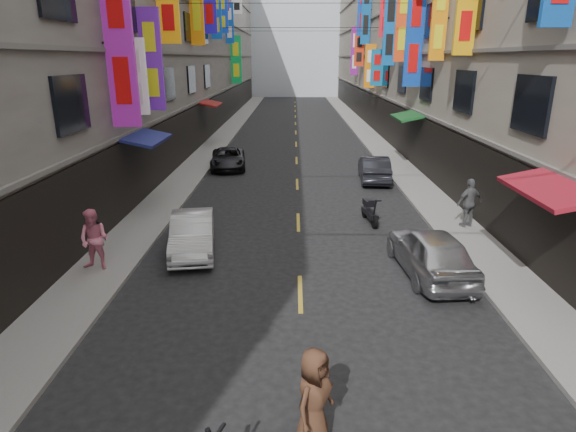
{
  "coord_description": "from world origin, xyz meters",
  "views": [
    {
      "loc": [
        -0.2,
        6.16,
        6.12
      ],
      "look_at": [
        -0.29,
        14.02,
        3.54
      ],
      "focal_mm": 30.0,
      "sensor_mm": 36.0,
      "label": 1
    }
  ],
  "objects_px": {
    "car_left_far": "(228,158)",
    "pedestrian_crossing": "(314,399)",
    "car_left_mid": "(192,233)",
    "pedestrian_lfar": "(94,240)",
    "car_right_mid": "(431,252)",
    "pedestrian_rfar": "(469,203)",
    "car_right_far": "(374,168)",
    "scooter_far_right": "(370,212)"
  },
  "relations": [
    {
      "from": "car_left_far",
      "to": "pedestrian_crossing",
      "type": "xyz_separation_m",
      "value": [
        4.14,
        -21.09,
        0.31
      ]
    },
    {
      "from": "car_left_mid",
      "to": "pedestrian_lfar",
      "type": "height_order",
      "value": "pedestrian_lfar"
    },
    {
      "from": "car_right_mid",
      "to": "pedestrian_crossing",
      "type": "distance_m",
      "value": 7.64
    },
    {
      "from": "pedestrian_rfar",
      "to": "pedestrian_crossing",
      "type": "distance_m",
      "value": 12.31
    },
    {
      "from": "car_left_far",
      "to": "pedestrian_lfar",
      "type": "relative_size",
      "value": 2.27
    },
    {
      "from": "car_right_far",
      "to": "pedestrian_rfar",
      "type": "bearing_deg",
      "value": 110.88
    },
    {
      "from": "car_left_far",
      "to": "pedestrian_rfar",
      "type": "height_order",
      "value": "pedestrian_rfar"
    },
    {
      "from": "car_left_mid",
      "to": "pedestrian_lfar",
      "type": "bearing_deg",
      "value": -156.01
    },
    {
      "from": "pedestrian_lfar",
      "to": "pedestrian_rfar",
      "type": "relative_size",
      "value": 1.01
    },
    {
      "from": "car_left_mid",
      "to": "car_right_far",
      "type": "bearing_deg",
      "value": 43.36
    },
    {
      "from": "car_left_far",
      "to": "pedestrian_lfar",
      "type": "height_order",
      "value": "pedestrian_lfar"
    },
    {
      "from": "car_left_far",
      "to": "car_right_mid",
      "type": "relative_size",
      "value": 0.99
    },
    {
      "from": "pedestrian_rfar",
      "to": "pedestrian_crossing",
      "type": "relative_size",
      "value": 1.03
    },
    {
      "from": "car_right_mid",
      "to": "pedestrian_rfar",
      "type": "relative_size",
      "value": 2.3
    },
    {
      "from": "car_right_mid",
      "to": "pedestrian_lfar",
      "type": "distance_m",
      "value": 9.91
    },
    {
      "from": "car_right_far",
      "to": "pedestrian_rfar",
      "type": "xyz_separation_m",
      "value": [
        2.32,
        -7.48,
        0.37
      ]
    },
    {
      "from": "car_left_far",
      "to": "pedestrian_lfar",
      "type": "xyz_separation_m",
      "value": [
        -2.06,
        -14.4,
        0.46
      ]
    },
    {
      "from": "scooter_far_right",
      "to": "car_right_mid",
      "type": "bearing_deg",
      "value": 94.44
    },
    {
      "from": "pedestrian_rfar",
      "to": "pedestrian_crossing",
      "type": "xyz_separation_m",
      "value": [
        -6.18,
        -10.65,
        -0.15
      ]
    },
    {
      "from": "car_right_far",
      "to": "pedestrian_lfar",
      "type": "distance_m",
      "value": 15.23
    },
    {
      "from": "car_left_mid",
      "to": "pedestrian_lfar",
      "type": "relative_size",
      "value": 2.1
    },
    {
      "from": "pedestrian_lfar",
      "to": "car_right_mid",
      "type": "bearing_deg",
      "value": 9.35
    },
    {
      "from": "pedestrian_rfar",
      "to": "car_right_mid",
      "type": "bearing_deg",
      "value": 37.19
    },
    {
      "from": "car_left_mid",
      "to": "car_right_mid",
      "type": "relative_size",
      "value": 0.92
    },
    {
      "from": "scooter_far_right",
      "to": "car_right_far",
      "type": "distance_m",
      "value": 6.86
    },
    {
      "from": "car_right_mid",
      "to": "car_right_far",
      "type": "xyz_separation_m",
      "value": [
        0.15,
        11.45,
        -0.05
      ]
    },
    {
      "from": "car_right_mid",
      "to": "pedestrian_crossing",
      "type": "height_order",
      "value": "pedestrian_crossing"
    },
    {
      "from": "car_right_mid",
      "to": "car_right_far",
      "type": "bearing_deg",
      "value": -95.79
    },
    {
      "from": "scooter_far_right",
      "to": "car_right_mid",
      "type": "relative_size",
      "value": 0.43
    },
    {
      "from": "scooter_far_right",
      "to": "pedestrian_crossing",
      "type": "bearing_deg",
      "value": 68.6
    },
    {
      "from": "scooter_far_right",
      "to": "pedestrian_lfar",
      "type": "distance_m",
      "value": 10.02
    },
    {
      "from": "car_left_mid",
      "to": "pedestrian_rfar",
      "type": "relative_size",
      "value": 2.11
    },
    {
      "from": "scooter_far_right",
      "to": "pedestrian_rfar",
      "type": "height_order",
      "value": "pedestrian_rfar"
    },
    {
      "from": "car_left_mid",
      "to": "car_right_far",
      "type": "distance_m",
      "value": 12.33
    },
    {
      "from": "car_right_far",
      "to": "pedestrian_lfar",
      "type": "relative_size",
      "value": 2.19
    },
    {
      "from": "pedestrian_rfar",
      "to": "pedestrian_crossing",
      "type": "bearing_deg",
      "value": 38.99
    },
    {
      "from": "scooter_far_right",
      "to": "pedestrian_crossing",
      "type": "height_order",
      "value": "pedestrian_crossing"
    },
    {
      "from": "pedestrian_crossing",
      "to": "pedestrian_rfar",
      "type": "bearing_deg",
      "value": 3.73
    },
    {
      "from": "scooter_far_right",
      "to": "pedestrian_crossing",
      "type": "relative_size",
      "value": 1.01
    },
    {
      "from": "car_left_mid",
      "to": "pedestrian_crossing",
      "type": "distance_m",
      "value": 9.12
    },
    {
      "from": "pedestrian_crossing",
      "to": "car_left_mid",
      "type": "bearing_deg",
      "value": 57.53
    },
    {
      "from": "car_right_far",
      "to": "car_right_mid",
      "type": "bearing_deg",
      "value": 92.85
    }
  ]
}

